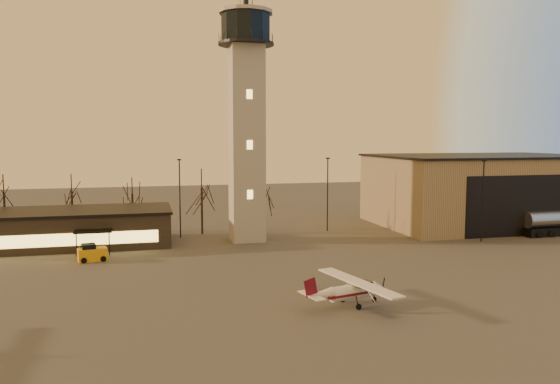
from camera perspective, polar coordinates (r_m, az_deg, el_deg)
The scene contains 9 objects.
ground at distance 40.74m, azimuth 4.67°, elevation -12.78°, with size 220.00×220.00×0.00m, color #3C3A37.
control_tower at distance 67.78m, azimuth -3.53°, elevation 8.63°, with size 6.80×6.80×32.60m.
hangar at distance 85.96m, azimuth 20.29°, elevation 0.22°, with size 30.60×20.60×10.30m.
terminal at distance 69.99m, azimuth -21.79°, elevation -3.51°, with size 25.40×12.20×4.30m.
light_poles at distance 69.19m, azimuth -3.22°, elevation -0.48°, with size 58.50×12.25×10.14m.
tree_row at distance 76.01m, azimuth -14.98°, elevation 0.30°, with size 37.20×9.20×8.80m.
cessna_front at distance 43.17m, azimuth 7.79°, elevation -10.48°, with size 7.70×9.63×2.66m.
fuel_truck at distance 80.65m, azimuth 26.53°, elevation -3.15°, with size 8.79×3.16×3.22m.
service_cart at distance 60.75m, azimuth -19.06°, elevation -6.18°, with size 3.15×2.33×1.83m.
Camera 1 is at (-12.57, -36.52, 12.97)m, focal length 35.00 mm.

